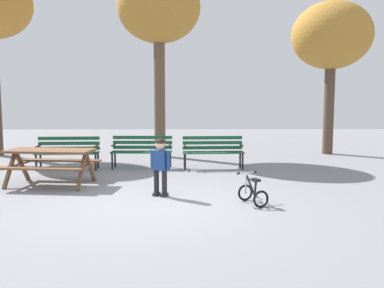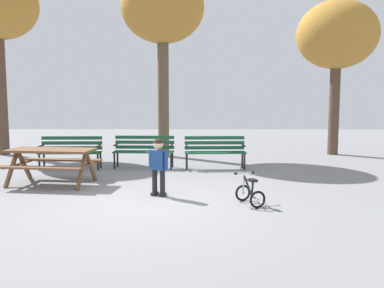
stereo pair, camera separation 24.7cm
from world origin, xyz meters
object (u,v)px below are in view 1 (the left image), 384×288
(picnic_table, at_px, (50,158))
(park_bench_right, at_px, (213,149))
(kids_bicycle, at_px, (253,193))
(park_bench_left, at_px, (142,149))
(park_bench_far_left, at_px, (68,150))
(child_standing, at_px, (160,162))

(picnic_table, bearing_deg, park_bench_right, 29.36)
(picnic_table, xyz_separation_m, kids_bicycle, (4.05, -1.68, -0.39))
(park_bench_left, xyz_separation_m, park_bench_right, (1.89, -0.12, 0.00))
(park_bench_far_left, distance_m, park_bench_left, 1.92)
(picnic_table, height_order, park_bench_far_left, park_bench_far_left)
(kids_bicycle, bearing_deg, picnic_table, 157.51)
(park_bench_left, bearing_deg, park_bench_far_left, -174.03)
(kids_bicycle, bearing_deg, park_bench_far_left, 139.44)
(park_bench_right, height_order, child_standing, child_standing)
(park_bench_far_left, xyz_separation_m, kids_bicycle, (4.24, -3.63, -0.31))
(picnic_table, xyz_separation_m, park_bench_far_left, (-0.19, 1.95, -0.08))
(picnic_table, relative_size, child_standing, 1.78)
(park_bench_right, relative_size, kids_bicycle, 2.56)
(park_bench_far_left, height_order, park_bench_left, same)
(picnic_table, height_order, kids_bicycle, picnic_table)
(picnic_table, distance_m, kids_bicycle, 4.41)
(park_bench_far_left, distance_m, kids_bicycle, 5.59)
(park_bench_left, relative_size, park_bench_right, 1.00)
(park_bench_left, distance_m, kids_bicycle, 4.49)
(child_standing, bearing_deg, park_bench_right, 68.55)
(picnic_table, relative_size, kids_bicycle, 3.09)
(park_bench_right, xyz_separation_m, kids_bicycle, (0.44, -3.71, -0.31))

